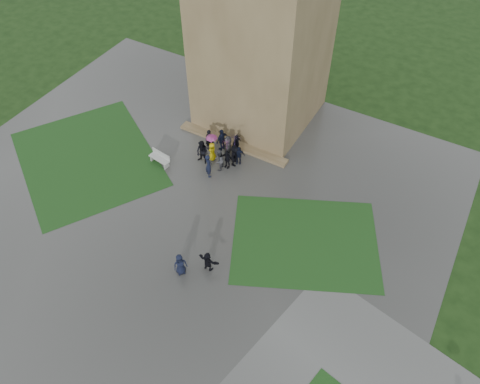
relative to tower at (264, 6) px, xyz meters
The scene contains 10 objects.
ground 17.49m from the tower, 90.00° to the right, with size 120.00×120.00×0.00m, color black.
plaza 15.81m from the tower, 90.00° to the right, with size 34.00×34.00×0.02m, color #363633.
lawn_inset_left 16.55m from the tower, 127.69° to the right, with size 11.00×9.00×0.01m, color #143713.
lawn_inset_right 15.90m from the tower, 49.64° to the right, with size 9.00×7.00×0.01m, color #143713.
tower is the anchor object (origin of this frame).
tower_plinth 9.90m from the tower, 90.00° to the right, with size 9.00×0.80×0.22m, color brown.
bench 12.68m from the tower, 112.08° to the right, with size 1.74×0.75×0.98m.
visitor_cluster 9.96m from the tower, 86.18° to the right, with size 3.49×3.94×2.64m.
pedestrian_mid 17.94m from the tower, 79.04° to the right, with size 0.79×0.54×1.62m, color black.
pedestrian_near 17.38m from the tower, 73.66° to the right, with size 1.36×0.49×1.47m, color black.
Camera 1 is at (13.58, -12.21, 23.72)m, focal length 35.00 mm.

